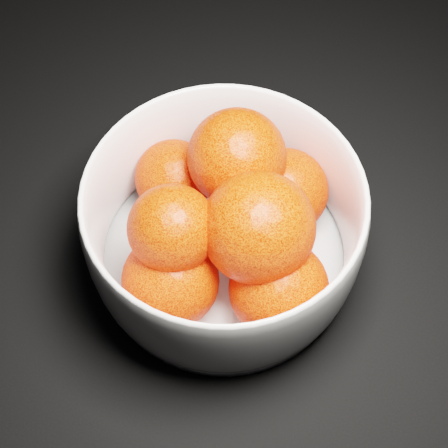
# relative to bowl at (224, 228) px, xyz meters

# --- Properties ---
(ground) EXTENTS (3.00, 3.00, 0.00)m
(ground) POSITION_rel_bowl_xyz_m (-0.18, -0.01, -0.06)
(ground) COLOR black
(ground) RESTS_ON ground
(bowl) EXTENTS (0.25, 0.25, 0.12)m
(bowl) POSITION_rel_bowl_xyz_m (0.00, 0.00, 0.00)
(bowl) COLOR white
(bowl) RESTS_ON ground
(orange_pile) EXTENTS (0.20, 0.20, 0.14)m
(orange_pile) POSITION_rel_bowl_xyz_m (0.01, -0.00, 0.02)
(orange_pile) COLOR #FF2E0A
(orange_pile) RESTS_ON bowl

